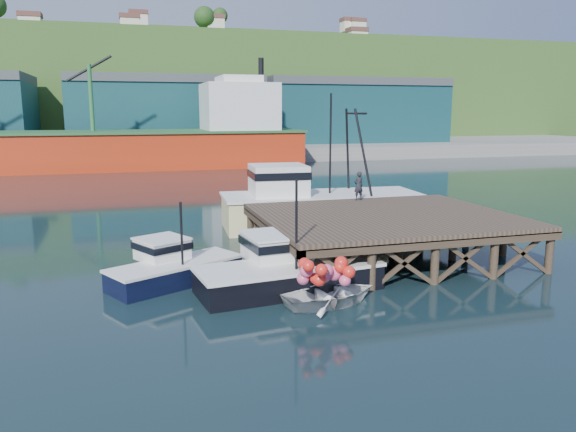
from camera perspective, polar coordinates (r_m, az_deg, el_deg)
name	(u,v)px	position (r m, az deg, el deg)	size (l,w,h in m)	color
ground	(277,265)	(26.33, -1.15, -4.97)	(300.00, 300.00, 0.00)	black
wharf	(387,219)	(27.63, 10.01, -0.25)	(12.00, 10.00, 2.62)	brown
far_quay	(165,148)	(94.91, -12.39, 6.75)	(160.00, 40.00, 2.00)	gray
warehouse_mid	(166,114)	(89.72, -12.29, 10.05)	(28.00, 16.00, 9.00)	#17444D
warehouse_right	(347,114)	(96.68, 6.02, 10.26)	(30.00, 16.00, 9.00)	#17444D
cargo_ship	(107,142)	(72.60, -17.91, 7.18)	(55.50, 10.00, 13.75)	red
hillside	(153,92)	(124.71, -13.60, 12.18)	(220.00, 50.00, 22.00)	#2D511E
boat_navy	(172,266)	(24.03, -11.70, -4.99)	(5.92, 4.39, 3.51)	black
boat_black	(286,269)	(22.68, -0.22, -5.36)	(7.64, 6.37, 4.56)	black
trawler	(317,200)	(34.53, 2.98, 1.61)	(12.38, 5.15, 8.11)	#F0E89B
dinghy	(331,294)	(21.10, 4.41, -7.93)	(2.65, 3.71, 0.77)	white
dockworker	(359,186)	(31.78, 7.18, 3.05)	(0.59, 0.39, 1.61)	black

